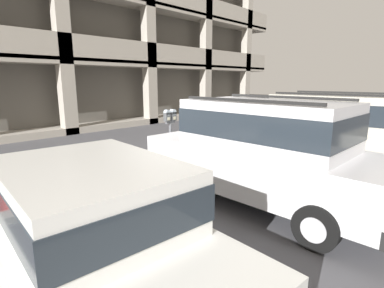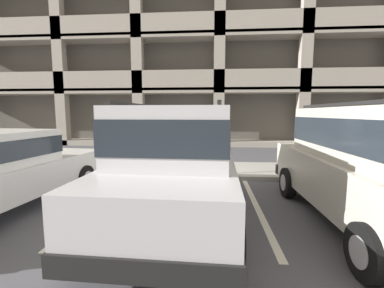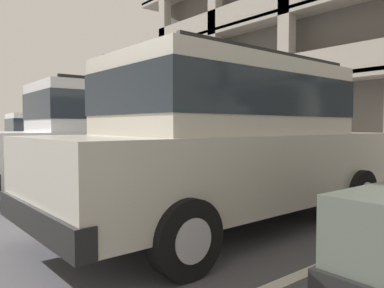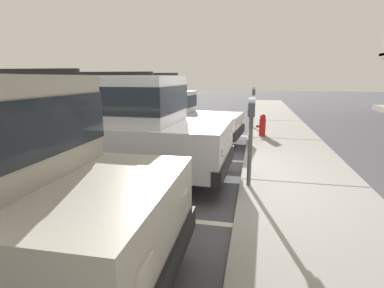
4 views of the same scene
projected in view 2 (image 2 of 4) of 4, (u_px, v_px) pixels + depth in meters
ground_plane at (187, 183)px, 7.09m from camera, size 80.00×80.00×0.10m
sidewalk at (191, 169)px, 8.36m from camera, size 40.00×2.20×0.12m
parking_stall_lines at (254, 200)px, 5.57m from camera, size 12.85×4.80×0.01m
silver_suv at (180, 158)px, 4.55m from camera, size 2.11×4.83×2.03m
red_sedan at (0, 168)px, 4.97m from camera, size 2.14×4.62×1.54m
dark_hatchback at (375, 162)px, 4.14m from camera, size 2.08×4.81×2.03m
parking_meter_near at (199, 136)px, 7.26m from camera, size 0.35×0.12×1.50m
parking_garage at (218, 36)px, 18.84m from camera, size 32.00×10.00×16.25m
fire_hydrant at (52, 159)px, 8.01m from camera, size 0.30×0.30×0.70m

